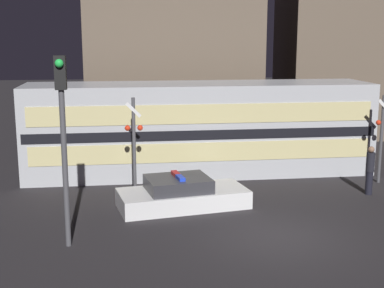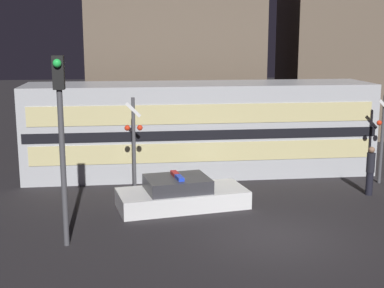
{
  "view_description": "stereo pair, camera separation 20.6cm",
  "coord_description": "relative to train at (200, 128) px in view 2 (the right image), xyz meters",
  "views": [
    {
      "loc": [
        -4.34,
        -14.46,
        5.81
      ],
      "look_at": [
        -1.7,
        5.48,
        1.74
      ],
      "focal_mm": 50.0,
      "sensor_mm": 36.0,
      "label": 1
    },
    {
      "loc": [
        -4.14,
        -14.48,
        5.81
      ],
      "look_at": [
        -1.7,
        5.48,
        1.74
      ],
      "focal_mm": 50.0,
      "sensor_mm": 36.0,
      "label": 2
    }
  ],
  "objects": [
    {
      "name": "train",
      "position": [
        0.0,
        0.0,
        0.0
      ],
      "size": [
        14.55,
        3.12,
        3.87
      ],
      "color": "#B7BABF",
      "rests_on": "ground_plane"
    },
    {
      "name": "ground_plane",
      "position": [
        1.08,
        -7.8,
        -1.93
      ],
      "size": [
        120.0,
        120.0,
        0.0
      ],
      "primitive_type": "plane",
      "color": "#262326"
    },
    {
      "name": "traffic_light_corner",
      "position": [
        -4.85,
        -7.72,
        1.53
      ],
      "size": [
        0.3,
        0.46,
        5.31
      ],
      "color": "#4C4C51",
      "rests_on": "ground_plane"
    },
    {
      "name": "police_car",
      "position": [
        -1.29,
        -4.66,
        -1.5
      ],
      "size": [
        4.66,
        2.62,
        1.18
      ],
      "rotation": [
        0.0,
        0.0,
        0.17
      ],
      "color": "silver",
      "rests_on": "ground_plane"
    },
    {
      "name": "crossing_signal_far",
      "position": [
        -2.85,
        -2.97,
        0.09
      ],
      "size": [
        0.66,
        0.29,
        3.63
      ],
      "color": "#4C4C51",
      "rests_on": "ground_plane"
    },
    {
      "name": "pedestrian",
      "position": [
        5.81,
        -4.07,
        -0.99
      ],
      "size": [
        0.31,
        0.31,
        1.83
      ],
      "color": "black",
      "rests_on": "ground_plane"
    },
    {
      "name": "crossing_signal_near",
      "position": [
        6.95,
        -2.59,
        0.04
      ],
      "size": [
        0.66,
        0.29,
        3.54
      ],
      "color": "#4C4C51",
      "rests_on": "ground_plane"
    },
    {
      "name": "building_left",
      "position": [
        -0.57,
        6.02,
        2.44
      ],
      "size": [
        8.93,
        4.45,
        8.75
      ],
      "color": "brown",
      "rests_on": "ground_plane"
    },
    {
      "name": "building_center",
      "position": [
        11.64,
        7.75,
        3.37
      ],
      "size": [
        11.22,
        4.47,
        10.6
      ],
      "color": "brown",
      "rests_on": "ground_plane"
    }
  ]
}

